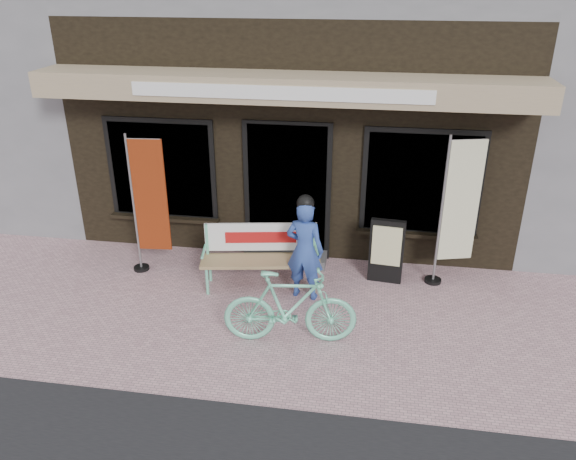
% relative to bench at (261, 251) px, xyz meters
% --- Properties ---
extents(ground, '(70.00, 70.00, 0.00)m').
position_rel_bench_xyz_m(ground, '(0.23, -1.02, -0.54)').
color(ground, '#C5969E').
rests_on(ground, ground).
extents(storefront, '(7.00, 6.77, 6.00)m').
position_rel_bench_xyz_m(storefront, '(0.23, 3.94, 2.45)').
color(storefront, black).
rests_on(storefront, ground).
extents(bench, '(1.75, 0.72, 0.92)m').
position_rel_bench_xyz_m(bench, '(0.00, 0.00, 0.00)').
color(bench, '#72DFB4').
rests_on(bench, ground).
extents(person, '(0.58, 0.44, 1.53)m').
position_rel_bench_xyz_m(person, '(0.67, -0.24, 0.21)').
color(person, '#2D499C').
rests_on(person, ground).
extents(bicycle, '(1.67, 0.66, 0.98)m').
position_rel_bench_xyz_m(bicycle, '(0.63, -1.32, -0.05)').
color(bicycle, '#72DFB4').
rests_on(bicycle, ground).
extents(nobori_red, '(0.63, 0.25, 2.15)m').
position_rel_bench_xyz_m(nobori_red, '(-1.70, 0.16, 0.57)').
color(nobori_red, gray).
rests_on(nobori_red, ground).
extents(nobori_cream, '(0.66, 0.30, 2.23)m').
position_rel_bench_xyz_m(nobori_cream, '(2.71, 0.50, 0.61)').
color(nobori_cream, gray).
rests_on(nobori_cream, ground).
extents(menu_stand, '(0.50, 0.16, 0.99)m').
position_rel_bench_xyz_m(menu_stand, '(1.78, 0.35, -0.03)').
color(menu_stand, black).
rests_on(menu_stand, ground).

